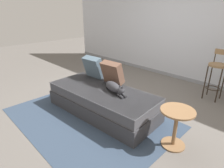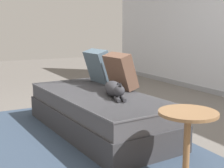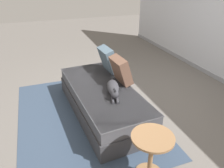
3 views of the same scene
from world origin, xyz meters
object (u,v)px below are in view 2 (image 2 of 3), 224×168
at_px(throw_pillow_middle, 120,71).
at_px(side_table, 187,136).
at_px(throw_pillow_corner, 99,66).
at_px(cat, 114,89).
at_px(couch, 98,112).

xyz_separation_m(throw_pillow_middle, side_table, (1.42, -0.23, -0.29)).
relative_size(throw_pillow_middle, side_table, 0.78).
distance_m(throw_pillow_corner, cat, 0.81).
bearing_deg(cat, throw_pillow_corner, 166.01).
xyz_separation_m(couch, throw_pillow_corner, (-0.57, 0.29, 0.43)).
distance_m(throw_pillow_middle, side_table, 1.47).
xyz_separation_m(throw_pillow_corner, side_table, (1.92, -0.20, -0.30)).
relative_size(couch, throw_pillow_middle, 4.82).
bearing_deg(couch, side_table, 4.08).
height_order(throw_pillow_corner, cat, throw_pillow_corner).
relative_size(couch, throw_pillow_corner, 4.72).
xyz_separation_m(couch, throw_pillow_middle, (-0.07, 0.33, 0.43)).
height_order(couch, side_table, side_table).
bearing_deg(couch, throw_pillow_middle, 102.65).
xyz_separation_m(throw_pillow_middle, cat, (0.27, -0.23, -0.14)).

